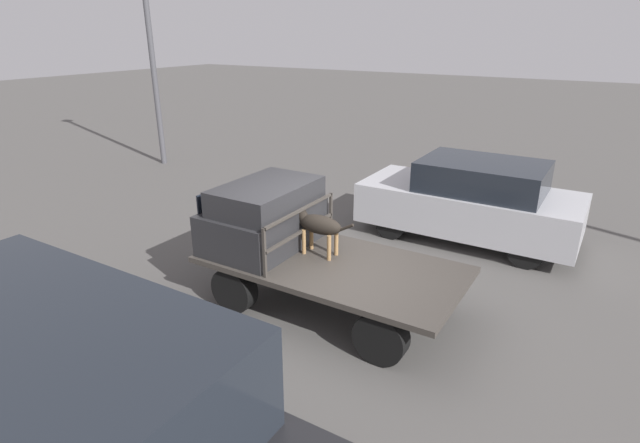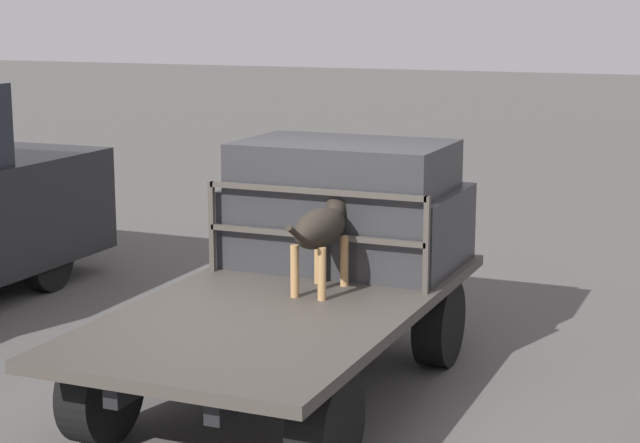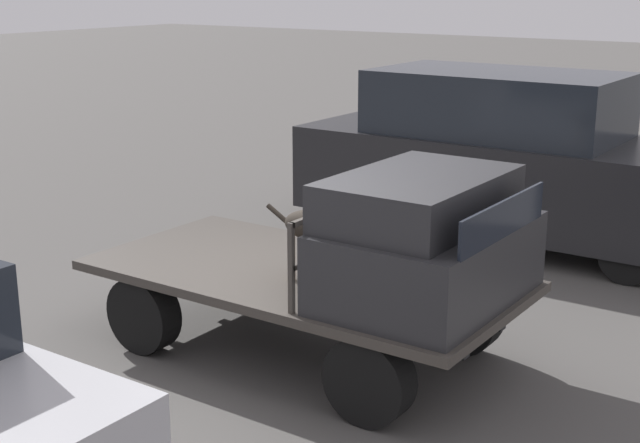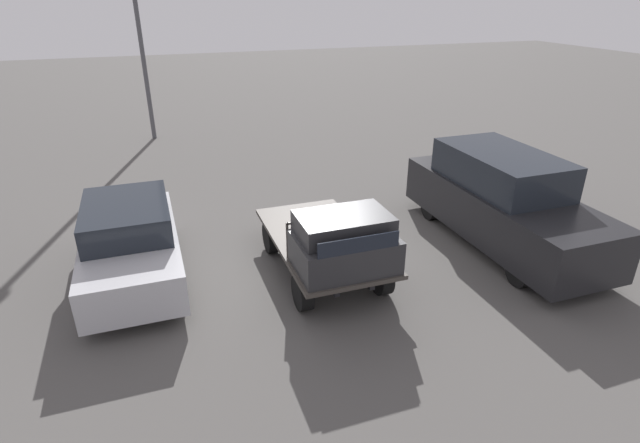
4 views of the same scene
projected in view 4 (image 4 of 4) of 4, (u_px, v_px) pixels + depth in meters
name	position (u px, v px, depth m)	size (l,w,h in m)	color
ground_plane	(322.00, 270.00, 10.30)	(80.00, 80.00, 0.00)	#514F4C
flatbed_truck	(322.00, 247.00, 10.07)	(3.71, 1.88, 0.74)	black
truck_cab	(344.00, 243.00, 8.80)	(1.22, 1.76, 0.98)	#28282B
truck_headboard	(331.00, 228.00, 9.36)	(0.04, 1.76, 0.70)	#3D3833
dog	(321.00, 225.00, 9.47)	(1.06, 0.28, 0.72)	#9E7547
parked_sedan	(131.00, 243.00, 9.71)	(4.01, 1.75, 1.56)	black
parked_pickup_far	(502.00, 201.00, 11.08)	(5.34, 1.89, 2.07)	black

